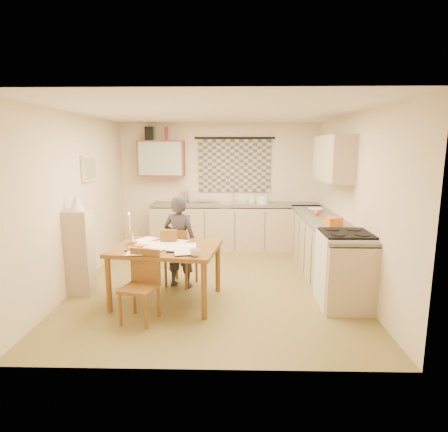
{
  "coord_description": "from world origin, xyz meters",
  "views": [
    {
      "loc": [
        0.26,
        -5.38,
        2.02
      ],
      "look_at": [
        0.13,
        0.2,
        0.99
      ],
      "focal_mm": 30.0,
      "sensor_mm": 36.0,
      "label": 1
    }
  ],
  "objects_px": {
    "counter_right": "(324,249)",
    "chair_far": "(181,267)",
    "person": "(180,242)",
    "dining_table": "(167,274)",
    "counter_back": "(235,227)",
    "stove": "(344,269)",
    "shelf_stand": "(80,253)"
  },
  "relations": [
    {
      "from": "counter_right",
      "to": "chair_far",
      "type": "relative_size",
      "value": 3.38
    },
    {
      "from": "counter_right",
      "to": "person",
      "type": "relative_size",
      "value": 2.17
    },
    {
      "from": "chair_far",
      "to": "person",
      "type": "height_order",
      "value": "person"
    },
    {
      "from": "dining_table",
      "to": "counter_right",
      "type": "bearing_deg",
      "value": 31.92
    },
    {
      "from": "counter_back",
      "to": "person",
      "type": "relative_size",
      "value": 2.43
    },
    {
      "from": "counter_back",
      "to": "person",
      "type": "bearing_deg",
      "value": -110.81
    },
    {
      "from": "counter_back",
      "to": "stove",
      "type": "height_order",
      "value": "stove"
    },
    {
      "from": "counter_right",
      "to": "stove",
      "type": "distance_m",
      "value": 1.08
    },
    {
      "from": "counter_right",
      "to": "person",
      "type": "height_order",
      "value": "person"
    },
    {
      "from": "shelf_stand",
      "to": "counter_right",
      "type": "bearing_deg",
      "value": 12.41
    },
    {
      "from": "counter_right",
      "to": "chair_far",
      "type": "bearing_deg",
      "value": -169.23
    },
    {
      "from": "counter_back",
      "to": "shelf_stand",
      "type": "bearing_deg",
      "value": -131.72
    },
    {
      "from": "chair_far",
      "to": "person",
      "type": "xyz_separation_m",
      "value": [
        0.0,
        -0.06,
        0.41
      ]
    },
    {
      "from": "counter_back",
      "to": "shelf_stand",
      "type": "xyz_separation_m",
      "value": [
        -2.15,
        -2.41,
        0.14
      ]
    },
    {
      "from": "counter_back",
      "to": "dining_table",
      "type": "distance_m",
      "value": 2.79
    },
    {
      "from": "dining_table",
      "to": "shelf_stand",
      "type": "xyz_separation_m",
      "value": [
        -1.24,
        0.23,
        0.21
      ]
    },
    {
      "from": "stove",
      "to": "dining_table",
      "type": "bearing_deg",
      "value": 178.23
    },
    {
      "from": "stove",
      "to": "counter_right",
      "type": "bearing_deg",
      "value": 90.0
    },
    {
      "from": "dining_table",
      "to": "counter_back",
      "type": "bearing_deg",
      "value": 79.26
    },
    {
      "from": "stove",
      "to": "person",
      "type": "bearing_deg",
      "value": 164.71
    },
    {
      "from": "counter_back",
      "to": "chair_far",
      "type": "relative_size",
      "value": 3.78
    },
    {
      "from": "counter_back",
      "to": "dining_table",
      "type": "height_order",
      "value": "counter_back"
    },
    {
      "from": "counter_back",
      "to": "counter_right",
      "type": "height_order",
      "value": "same"
    },
    {
      "from": "counter_back",
      "to": "counter_right",
      "type": "xyz_separation_m",
      "value": [
        1.39,
        -1.63,
        -0.0
      ]
    },
    {
      "from": "counter_right",
      "to": "person",
      "type": "xyz_separation_m",
      "value": [
        -2.2,
        -0.48,
        0.23
      ]
    },
    {
      "from": "shelf_stand",
      "to": "stove",
      "type": "bearing_deg",
      "value": -4.88
    },
    {
      "from": "person",
      "to": "shelf_stand",
      "type": "bearing_deg",
      "value": 28.79
    },
    {
      "from": "counter_right",
      "to": "shelf_stand",
      "type": "distance_m",
      "value": 3.63
    },
    {
      "from": "stove",
      "to": "dining_table",
      "type": "distance_m",
      "value": 2.3
    },
    {
      "from": "dining_table",
      "to": "shelf_stand",
      "type": "bearing_deg",
      "value": 177.65
    },
    {
      "from": "dining_table",
      "to": "person",
      "type": "xyz_separation_m",
      "value": [
        0.1,
        0.53,
        0.3
      ]
    },
    {
      "from": "counter_right",
      "to": "shelf_stand",
      "type": "bearing_deg",
      "value": -167.59
    }
  ]
}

